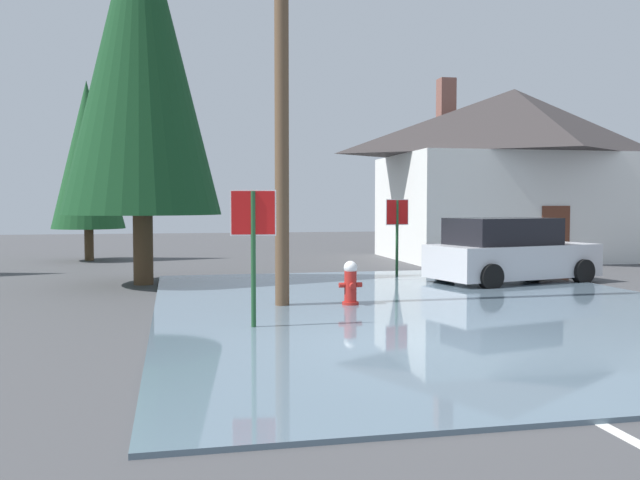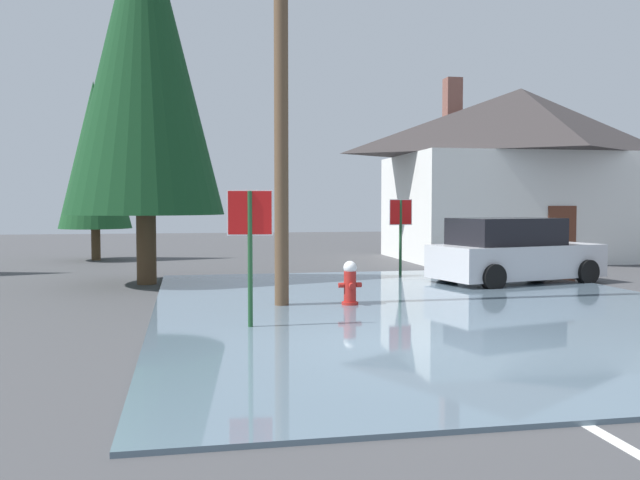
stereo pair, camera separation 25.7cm
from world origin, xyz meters
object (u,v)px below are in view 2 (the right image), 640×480
fire_hydrant (350,285)px  parked_car (513,253)px  utility_pole (281,46)px  stop_sign_far (401,222)px  pine_tree_tall_left (94,155)px  stop_sign_near (250,230)px  pine_tree_short_left (144,54)px  house (520,171)px

fire_hydrant → parked_car: bearing=31.6°
utility_pole → stop_sign_far: 7.32m
utility_pole → stop_sign_far: (4.05, 4.94, -3.57)m
fire_hydrant → pine_tree_tall_left: (-6.45, 12.95, 3.38)m
stop_sign_near → parked_car: stop_sign_near is taller
fire_hydrant → stop_sign_near: bearing=-136.3°
pine_tree_tall_left → pine_tree_short_left: 8.63m
fire_hydrant → pine_tree_short_left: pine_tree_short_left is taller
stop_sign_near → parked_car: (7.28, 5.21, -0.83)m
house → fire_hydrant: bearing=-130.7°
stop_sign_far → pine_tree_short_left: 8.14m
stop_sign_far → pine_tree_short_left: bearing=-177.7°
utility_pole → pine_tree_short_left: (-2.86, 4.66, 0.73)m
stop_sign_near → pine_tree_short_left: size_ratio=0.23×
stop_sign_near → fire_hydrant: bearing=43.7°
stop_sign_far → parked_car: 3.22m
parked_car → stop_sign_far: bearing=139.9°
stop_sign_far → fire_hydrant: bearing=-117.7°
house → pine_tree_tall_left: 15.76m
house → pine_tree_short_left: bearing=-156.7°
house → parked_car: bearing=-118.3°
fire_hydrant → parked_car: parked_car is taller
stop_sign_near → utility_pole: (0.84, 2.29, 3.49)m
stop_sign_far → house: bearing=40.4°
stop_sign_near → pine_tree_short_left: bearing=106.2°
fire_hydrant → stop_sign_far: 5.92m
fire_hydrant → pine_tree_short_left: bearing=130.8°
stop_sign_far → pine_tree_tall_left: pine_tree_tall_left is taller
fire_hydrant → pine_tree_short_left: size_ratio=0.09×
utility_pole → pine_tree_tall_left: size_ratio=1.52×
fire_hydrant → stop_sign_far: size_ratio=0.42×
stop_sign_far → pine_tree_tall_left: bearing=139.6°
stop_sign_near → house: 17.07m
utility_pole → parked_car: bearing=24.4°
stop_sign_near → parked_car: 8.99m
pine_tree_tall_left → stop_sign_near: bearing=-74.1°
utility_pole → house: 14.86m
stop_sign_far → parked_car: size_ratio=0.46×
fire_hydrant → house: 14.28m
stop_sign_near → stop_sign_far: bearing=56.0°
house → utility_pole: bearing=-135.2°
stop_sign_near → pine_tree_short_left: 8.38m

